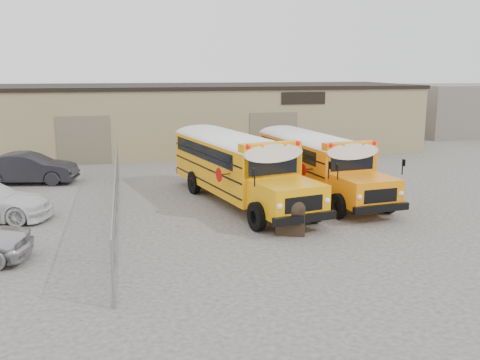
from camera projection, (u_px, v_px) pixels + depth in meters
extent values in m
plane|color=#45423F|center=(279.00, 226.00, 20.22)|extent=(120.00, 120.00, 0.00)
cube|color=#8D7C57|center=(202.00, 118.00, 38.88)|extent=(30.00, 10.00, 4.50)
cube|color=black|center=(202.00, 86.00, 38.41)|extent=(30.20, 10.20, 0.25)
cube|color=black|center=(303.00, 98.00, 34.99)|extent=(3.00, 0.08, 0.80)
cube|color=#706650|center=(84.00, 141.00, 32.57)|extent=(3.20, 0.08, 3.00)
cube|color=#706650|center=(274.00, 135.00, 35.07)|extent=(3.20, 0.08, 3.00)
cylinder|color=gray|center=(113.00, 275.00, 13.05)|extent=(0.07, 0.07, 1.80)
cylinder|color=gray|center=(114.00, 237.00, 15.92)|extent=(0.07, 0.07, 1.80)
cylinder|color=gray|center=(115.00, 212.00, 18.79)|extent=(0.07, 0.07, 1.80)
cylinder|color=gray|center=(116.00, 192.00, 21.66)|extent=(0.07, 0.07, 1.80)
cylinder|color=gray|center=(117.00, 178.00, 24.53)|extent=(0.07, 0.07, 1.80)
cylinder|color=gray|center=(117.00, 166.00, 27.39)|extent=(0.07, 0.07, 1.80)
cylinder|color=gray|center=(118.00, 157.00, 30.26)|extent=(0.07, 0.07, 1.80)
cylinder|color=gray|center=(115.00, 171.00, 21.48)|extent=(0.05, 18.00, 0.05)
cylinder|color=gray|center=(117.00, 213.00, 21.83)|extent=(0.05, 18.00, 0.05)
cube|color=gray|center=(116.00, 192.00, 21.66)|extent=(0.02, 18.00, 1.70)
cube|color=slate|center=(462.00, 109.00, 47.70)|extent=(10.00, 8.00, 4.40)
cube|color=#FFA309|center=(185.00, 146.00, 29.67)|extent=(4.29, 8.24, 2.12)
cube|color=#FFA309|center=(221.00, 170.00, 25.28)|extent=(2.73, 2.73, 1.19)
cube|color=black|center=(212.00, 144.00, 26.09)|extent=(2.08, 0.54, 0.78)
cube|color=white|center=(185.00, 124.00, 29.41)|extent=(4.31, 8.32, 0.41)
cube|color=#FFA309|center=(210.00, 131.00, 26.16)|extent=(2.58, 1.07, 0.37)
sphere|color=#E50705|center=(191.00, 130.00, 25.47)|extent=(0.21, 0.21, 0.21)
sphere|color=#E50705|center=(232.00, 127.00, 26.38)|extent=(0.21, 0.21, 0.21)
sphere|color=orange|center=(202.00, 129.00, 25.72)|extent=(0.21, 0.21, 0.21)
sphere|color=orange|center=(221.00, 128.00, 26.13)|extent=(0.21, 0.21, 0.21)
cube|color=black|center=(232.00, 184.00, 24.30)|extent=(2.52, 0.79, 0.29)
cube|color=black|center=(164.00, 153.00, 33.39)|extent=(2.51, 0.77, 0.29)
cube|color=black|center=(185.00, 147.00, 29.68)|extent=(4.29, 8.09, 0.06)
cube|color=black|center=(183.00, 135.00, 29.82)|extent=(4.04, 7.03, 0.64)
cylinder|color=black|center=(196.00, 184.00, 24.99)|extent=(0.52, 1.11, 1.07)
cylinder|color=black|center=(244.00, 179.00, 26.02)|extent=(0.52, 1.11, 1.07)
cylinder|color=black|center=(156.00, 162.00, 30.76)|extent=(0.52, 1.11, 1.07)
cylinder|color=black|center=(196.00, 159.00, 31.79)|extent=(0.52, 1.11, 1.07)
cylinder|color=#BF0505|center=(170.00, 153.00, 26.53)|extent=(0.16, 0.57, 0.58)
cube|color=orange|center=(266.00, 144.00, 30.95)|extent=(3.32, 7.62, 1.99)
cube|color=orange|center=(301.00, 166.00, 26.65)|extent=(2.38, 2.38, 1.12)
cube|color=black|center=(292.00, 143.00, 27.45)|extent=(1.98, 0.30, 0.73)
cube|color=white|center=(266.00, 125.00, 30.71)|extent=(3.33, 7.70, 0.39)
cube|color=orange|center=(291.00, 131.00, 27.53)|extent=(2.42, 0.78, 0.35)
sphere|color=#E50705|center=(274.00, 130.00, 26.97)|extent=(0.19, 0.19, 0.19)
sphere|color=#E50705|center=(311.00, 128.00, 27.63)|extent=(0.19, 0.19, 0.19)
sphere|color=orange|center=(285.00, 129.00, 27.15)|extent=(0.19, 0.19, 0.19)
sphere|color=orange|center=(301.00, 129.00, 27.45)|extent=(0.19, 0.19, 0.19)
cube|color=black|center=(311.00, 179.00, 25.68)|extent=(2.39, 0.51, 0.27)
cube|color=black|center=(244.00, 150.00, 34.59)|extent=(2.38, 0.49, 0.27)
cube|color=black|center=(266.00, 146.00, 30.97)|extent=(3.34, 7.48, 0.06)
cube|color=black|center=(264.00, 134.00, 31.10)|extent=(3.21, 6.47, 0.60)
cylinder|color=black|center=(279.00, 178.00, 26.49)|extent=(0.40, 1.04, 1.01)
cylinder|color=black|center=(321.00, 175.00, 27.24)|extent=(0.40, 1.04, 1.01)
cylinder|color=black|center=(238.00, 158.00, 32.14)|extent=(0.40, 1.04, 1.01)
cylinder|color=black|center=(274.00, 156.00, 32.89)|extent=(0.40, 1.04, 1.01)
cylinder|color=#BF0505|center=(255.00, 150.00, 28.06)|extent=(0.10, 0.54, 0.54)
cube|color=black|center=(291.00, 219.00, 19.22)|extent=(1.29, 1.23, 1.02)
sphere|color=black|center=(291.00, 207.00, 19.13)|extent=(1.12, 1.12, 1.12)
imported|color=black|center=(28.00, 168.00, 27.43)|extent=(5.04, 2.43, 1.59)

